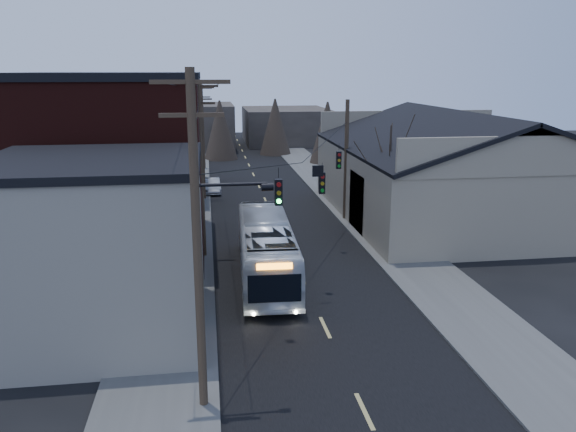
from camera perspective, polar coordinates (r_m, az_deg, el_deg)
road_surface at (r=44.51m, az=-2.04°, el=1.05°), size 9.00×110.00×0.02m
sidewalk_left at (r=44.30m, az=-10.43°, el=0.81°), size 4.00×110.00×0.12m
sidewalk_right at (r=45.63m, az=6.10°, el=1.37°), size 4.00×110.00×0.12m
building_clapboard at (r=23.50m, az=-18.64°, el=-3.31°), size 8.00×8.00×7.00m
building_brick at (r=33.90m, az=-17.32°, el=4.73°), size 10.00×12.00×10.00m
building_left_far at (r=49.76m, az=-13.85°, el=6.16°), size 9.00×14.00×7.00m
warehouse at (r=42.61m, az=16.38°, el=3.55°), size 16.16×20.60×7.73m
building_far_left at (r=78.40m, az=-9.30°, el=8.95°), size 10.00×12.00×6.00m
building_far_right at (r=84.21m, az=-0.25°, el=9.17°), size 12.00×14.00×5.00m
bare_tree at (r=35.50m, az=10.19°, el=3.28°), size 0.40×0.40×7.20m
utility_lines at (r=37.60m, az=-5.88°, el=6.15°), size 11.24×45.28×10.50m
bus at (r=28.73m, az=-2.23°, el=-3.41°), size 3.05×11.19×3.09m
parked_car at (r=49.67m, az=-7.70°, el=3.07°), size 1.49×3.84×1.25m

